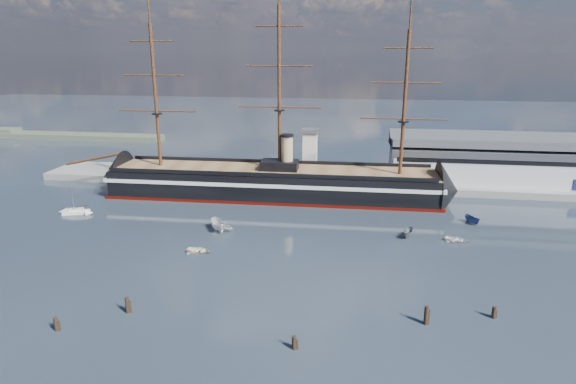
# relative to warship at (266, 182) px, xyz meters

# --- Properties ---
(ground) EXTENTS (600.00, 600.00, 0.00)m
(ground) POSITION_rel_warship_xyz_m (7.63, -20.00, -4.04)
(ground) COLOR #1F272F
(ground) RESTS_ON ground
(quay) EXTENTS (180.00, 18.00, 2.00)m
(quay) POSITION_rel_warship_xyz_m (17.63, 16.00, -4.04)
(quay) COLOR slate
(quay) RESTS_ON ground
(warehouse) EXTENTS (63.00, 21.00, 11.60)m
(warehouse) POSITION_rel_warship_xyz_m (65.63, 20.00, 3.95)
(warehouse) COLOR #B7BABC
(warehouse) RESTS_ON ground
(quay_tower) EXTENTS (5.00, 5.00, 15.00)m
(quay_tower) POSITION_rel_warship_xyz_m (10.63, 13.00, 5.72)
(quay_tower) COLOR silver
(quay_tower) RESTS_ON ground
(shoreline) EXTENTS (120.00, 10.00, 4.00)m
(shoreline) POSITION_rel_warship_xyz_m (-131.60, 75.00, -2.59)
(shoreline) COLOR #3F4C38
(shoreline) RESTS_ON ground
(warship) EXTENTS (113.00, 17.67, 53.94)m
(warship) POSITION_rel_warship_xyz_m (0.00, 0.00, 0.00)
(warship) COLOR black
(warship) RESTS_ON ground
(sailboat) EXTENTS (6.64, 3.86, 10.20)m
(sailboat) POSITION_rel_warship_xyz_m (-43.86, -21.62, -3.39)
(sailboat) COLOR silver
(sailboat) RESTS_ON ground
(motorboat_a) EXTENTS (8.12, 6.29, 3.09)m
(motorboat_a) POSITION_rel_warship_xyz_m (-5.77, -27.55, -4.04)
(motorboat_a) COLOR silver
(motorboat_a) RESTS_ON ground
(motorboat_b) EXTENTS (1.77, 3.38, 1.50)m
(motorboat_b) POSITION_rel_warship_xyz_m (-6.06, -40.15, -4.04)
(motorboat_b) COLOR silver
(motorboat_b) RESTS_ON ground
(motorboat_c) EXTENTS (5.66, 3.62, 2.13)m
(motorboat_c) POSITION_rel_warship_xyz_m (36.19, -25.17, -4.04)
(motorboat_c) COLOR slate
(motorboat_c) RESTS_ON ground
(motorboat_d) EXTENTS (5.66, 6.95, 2.36)m
(motorboat_d) POSITION_rel_warship_xyz_m (-3.93, -27.54, -4.04)
(motorboat_d) COLOR silver
(motorboat_d) RESTS_ON ground
(motorboat_e) EXTENTS (2.53, 3.49, 1.52)m
(motorboat_e) POSITION_rel_warship_xyz_m (46.22, -26.69, -4.04)
(motorboat_e) COLOR silver
(motorboat_e) RESTS_ON ground
(motorboat_f) EXTENTS (5.69, 4.41, 2.17)m
(motorboat_f) POSITION_rel_warship_xyz_m (51.75, -14.23, -4.04)
(motorboat_f) COLOR navy
(motorboat_f) RESTS_ON ground
(piling_near_left) EXTENTS (0.64, 0.64, 3.32)m
(piling_near_left) POSITION_rel_warship_xyz_m (-9.55, -63.64, -4.04)
(piling_near_left) COLOR black
(piling_near_left) RESTS_ON ground
(piling_near_mid) EXTENTS (0.64, 0.64, 2.67)m
(piling_near_mid) POSITION_rel_warship_xyz_m (17.18, -69.20, -4.04)
(piling_near_mid) COLOR black
(piling_near_mid) RESTS_ON ground
(piling_near_right) EXTENTS (0.64, 0.64, 3.71)m
(piling_near_right) POSITION_rel_warship_xyz_m (35.62, -60.24, -4.04)
(piling_near_right) COLOR black
(piling_near_right) RESTS_ON ground
(piling_far_right) EXTENTS (0.64, 0.64, 2.61)m
(piling_far_right) POSITION_rel_warship_xyz_m (46.03, -56.94, -4.04)
(piling_far_right) COLOR black
(piling_far_right) RESTS_ON ground
(piling_extra) EXTENTS (0.64, 0.64, 2.80)m
(piling_extra) POSITION_rel_warship_xyz_m (-17.50, -69.79, -4.04)
(piling_extra) COLOR black
(piling_extra) RESTS_ON ground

